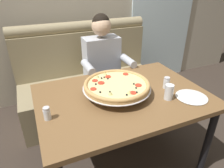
% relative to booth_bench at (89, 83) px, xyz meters
% --- Properties ---
extents(ground_plane, '(16.00, 16.00, 0.00)m').
position_rel_booth_bench_xyz_m(ground_plane, '(0.00, -0.95, -0.40)').
color(ground_plane, '#382D26').
extents(booth_bench, '(1.71, 0.78, 1.13)m').
position_rel_booth_bench_xyz_m(booth_bench, '(0.00, 0.00, 0.00)').
color(booth_bench, '#998966').
rests_on(booth_bench, ground_plane).
extents(dining_table, '(1.38, 0.97, 0.75)m').
position_rel_booth_bench_xyz_m(dining_table, '(0.00, -0.95, 0.27)').
color(dining_table, brown).
rests_on(dining_table, ground_plane).
extents(diner_main, '(0.54, 0.64, 1.27)m').
position_rel_booth_bench_xyz_m(diner_main, '(0.12, -0.27, 0.31)').
color(diner_main, '#2D3342').
rests_on(diner_main, ground_plane).
extents(pizza, '(0.55, 0.55, 0.12)m').
position_rel_booth_bench_xyz_m(pizza, '(-0.04, -0.93, 0.44)').
color(pizza, silver).
rests_on(pizza, dining_table).
extents(shaker_parmesan, '(0.05, 0.05, 0.10)m').
position_rel_booth_bench_xyz_m(shaker_parmesan, '(-0.61, -1.04, 0.39)').
color(shaker_parmesan, white).
rests_on(shaker_parmesan, dining_table).
extents(shaker_pepper_flakes, '(0.05, 0.05, 0.10)m').
position_rel_booth_bench_xyz_m(shaker_pepper_flakes, '(0.40, -1.00, 0.39)').
color(shaker_pepper_flakes, white).
rests_on(shaker_pepper_flakes, dining_table).
extents(plate_near_left, '(0.25, 0.25, 0.02)m').
position_rel_booth_bench_xyz_m(plate_near_left, '(0.49, -1.21, 0.36)').
color(plate_near_left, white).
rests_on(plate_near_left, dining_table).
extents(drinking_glass, '(0.07, 0.07, 0.12)m').
position_rel_booth_bench_xyz_m(drinking_glass, '(0.30, -1.16, 0.41)').
color(drinking_glass, silver).
rests_on(drinking_glass, dining_table).
extents(patio_chair, '(0.43, 0.43, 0.86)m').
position_rel_booth_bench_xyz_m(patio_chair, '(1.42, 1.35, 0.13)').
color(patio_chair, black).
rests_on(patio_chair, ground_plane).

